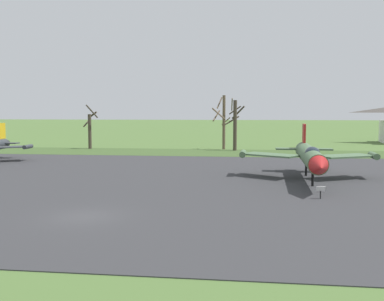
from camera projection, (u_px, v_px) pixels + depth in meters
ground_plane at (85, 217)px, 27.08m from camera, size 600.00×600.00×0.00m
asphalt_apron at (139, 181)px, 40.65m from camera, size 106.47×45.77×0.05m
grass_verge_strip at (185, 152)px, 69.19m from camera, size 166.47×12.00×0.06m
jet_fighter_front_left at (310, 156)px, 40.61m from camera, size 12.99×16.77×5.05m
info_placard_front_left at (321, 191)px, 32.47m from camera, size 0.67×0.30×0.98m
bare_tree_far_left at (90, 129)px, 75.43m from camera, size 2.60×2.76×7.46m
bare_tree_left_of_center at (223, 120)px, 74.49m from camera, size 3.50×3.85×8.99m
bare_tree_center at (235, 124)px, 72.09m from camera, size 3.36×2.10×8.12m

